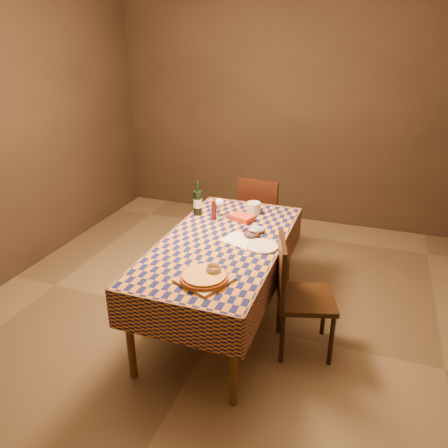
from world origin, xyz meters
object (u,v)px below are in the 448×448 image
Objects in this scene: wine_bottle at (198,202)px; white_plate at (262,246)px; pizza at (204,276)px; dining_table at (222,250)px; chair_far at (261,214)px; chair_right at (296,290)px; cutting_board at (204,280)px; bowl at (251,233)px.

white_plate is (0.72, -0.44, -0.11)m from wine_bottle.
dining_table is at bearing 98.78° from pizza.
wine_bottle is at bearing 114.79° from pizza.
chair_right is at bearing -65.07° from chair_far.
cutting_board is 0.76m from chair_right.
cutting_board reaches higher than dining_table.
bowl is 0.15× the size of chair_right.
chair_far is at bearing 93.13° from cutting_board.
cutting_board is at bearing -81.22° from dining_table.
wine_bottle reaches higher than chair_right.
white_plate is (0.32, 0.01, 0.08)m from dining_table.
chair_right reaches higher than bowl.
white_plate is 0.42m from chair_right.
chair_right is (0.31, -0.13, -0.25)m from white_plate.
chair_far reaches higher than dining_table.
cutting_board is 0.79m from bowl.
pizza is 0.79m from bowl.
chair_far is at bearing 64.02° from wine_bottle.
bowl is (0.19, 0.18, 0.10)m from dining_table.
chair_far is (-0.01, 1.25, -0.17)m from dining_table.
pizza is 1.17m from wine_bottle.
wine_bottle reaches higher than pizza.
chair_far is at bearing 105.03° from white_plate.
white_plate is at bearing 1.73° from dining_table.
wine_bottle is 1.23m from chair_right.
bowl is at bearing -79.59° from chair_far.
white_plate is (0.14, -0.17, -0.01)m from bowl.
pizza is 0.77m from chair_right.
chair_right is at bearing -29.39° from wine_bottle.
dining_table is 13.07× the size of bowl.
white_plate is 1.31m from chair_far.
wine_bottle is (-0.49, 1.06, 0.11)m from cutting_board.
cutting_board is 0.97× the size of wine_bottle.
white_plate reaches higher than dining_table.
white_plate is 0.27× the size of chair_right.
pizza is at bearing -86.87° from chair_far.
wine_bottle is (-0.49, 1.06, 0.08)m from pizza.
cutting_board is 0.33× the size of chair_far.
chair_far and chair_right have the same top height.
cutting_board is at bearing 0.00° from pizza.
chair_right reaches higher than dining_table.
dining_table is 1.26m from chair_far.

